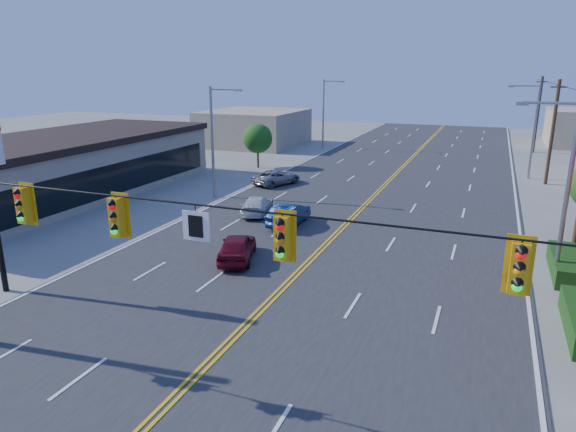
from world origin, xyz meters
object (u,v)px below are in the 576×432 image
at_px(car_magenta, 237,248).
at_px(car_blue, 289,215).
at_px(car_silver, 277,178).
at_px(car_white, 257,206).
at_px(signal_span, 153,241).

distance_m(car_magenta, car_blue, 6.55).
relative_size(car_magenta, car_silver, 0.91).
xyz_separation_m(car_white, car_silver, (-2.25, 8.65, 0.02)).
distance_m(car_magenta, car_white, 8.43).
bearing_deg(car_silver, car_blue, 140.13).
bearing_deg(car_white, car_magenta, 94.44).
relative_size(signal_span, car_silver, 5.68).
bearing_deg(car_magenta, car_silver, -91.92).
distance_m(car_blue, car_white, 3.17).
xyz_separation_m(car_magenta, car_white, (-2.66, 8.00, -0.09)).
height_order(car_blue, car_silver, car_blue).
bearing_deg(car_silver, signal_span, 130.01).
xyz_separation_m(car_magenta, car_blue, (0.17, 6.55, -0.01)).
xyz_separation_m(signal_span, car_white, (-5.93, 18.87, -4.31)).
bearing_deg(car_blue, car_silver, -62.50).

